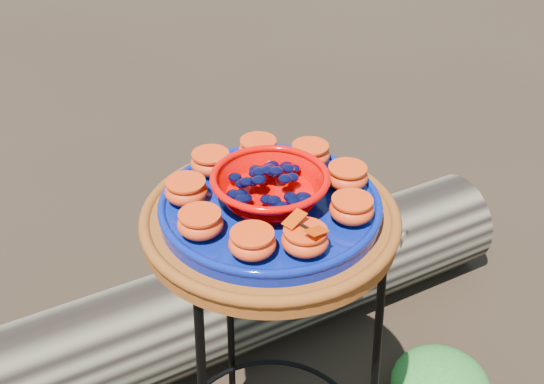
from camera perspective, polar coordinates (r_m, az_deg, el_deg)
name	(u,v)px	position (r m, az deg, el deg)	size (l,w,h in m)	color
plant_stand	(271,370)	(1.40, -0.13, -14.63)	(0.44, 0.44, 0.70)	black
terracotta_saucer	(270,222)	(1.15, -0.15, -2.53)	(0.43, 0.43, 0.03)	#6B2F0E
cobalt_plate	(270,208)	(1.14, -0.15, -1.33)	(0.37, 0.37, 0.02)	#0E0851
red_bowl	(270,189)	(1.11, -0.15, 0.26)	(0.18, 0.18, 0.05)	#D60200
glass_gems	(270,169)	(1.09, -0.16, 1.90)	(0.14, 0.14, 0.02)	black
orange_half_0	(305,240)	(1.02, 2.77, -4.05)	(0.07, 0.07, 0.04)	#D34A11
orange_half_1	(352,209)	(1.08, 6.68, -1.46)	(0.07, 0.07, 0.04)	#D34A11
orange_half_2	(347,177)	(1.16, 6.30, 1.26)	(0.07, 0.07, 0.04)	#D34A11
orange_half_3	(310,155)	(1.22, 3.20, 3.14)	(0.07, 0.07, 0.04)	#D34A11
orange_half_4	(258,150)	(1.23, -1.15, 3.57)	(0.07, 0.07, 0.04)	#D34A11
orange_half_5	(211,163)	(1.20, -5.14, 2.44)	(0.07, 0.07, 0.04)	#D34A11
orange_half_6	(186,191)	(1.13, -7.18, 0.07)	(0.07, 0.07, 0.04)	#D34A11
orange_half_7	(200,224)	(1.05, -6.02, -2.66)	(0.07, 0.07, 0.04)	#D34A11
orange_half_8	(252,243)	(1.01, -1.66, -4.33)	(0.07, 0.07, 0.04)	#D34A11
butterfly	(305,226)	(1.00, 2.82, -2.86)	(0.08, 0.05, 0.01)	#B82C00
driftwood_log	(251,294)	(1.87, -1.76, -8.56)	(1.48, 0.39, 0.28)	black
foliage_right	(441,384)	(1.81, 13.94, -15.29)	(0.25, 0.25, 0.12)	#18591A
foliage_back	(138,338)	(1.88, -11.16, -11.89)	(0.28, 0.28, 0.14)	#18591A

